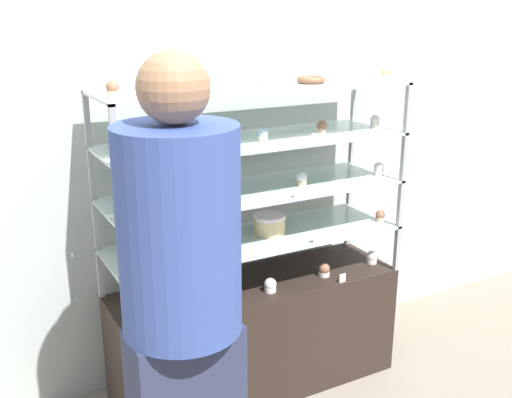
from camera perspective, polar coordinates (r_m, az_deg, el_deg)
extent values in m
plane|color=gray|center=(3.30, 0.00, -17.20)|extent=(20.00, 20.00, 0.00)
cube|color=#A8B2AD|center=(3.09, -3.25, 6.71)|extent=(8.00, 0.05, 2.60)
cube|color=black|center=(3.14, 0.00, -12.79)|extent=(1.45, 0.44, 0.59)
cube|color=#99999E|center=(2.91, -14.63, -6.84)|extent=(0.02, 0.02, 0.24)
cube|color=#99999E|center=(3.48, 8.74, -2.33)|extent=(0.02, 0.02, 0.24)
cube|color=#99999E|center=(2.54, -12.24, -10.39)|extent=(0.02, 0.02, 0.24)
cube|color=#99999E|center=(3.18, 13.28, -4.56)|extent=(0.02, 0.02, 0.24)
cube|color=#B2C6C1|center=(2.91, 0.00, -3.74)|extent=(1.45, 0.44, 0.01)
cube|color=#99999E|center=(2.82, -15.00, -2.35)|extent=(0.02, 0.02, 0.24)
cube|color=#99999E|center=(3.41, 8.93, 1.49)|extent=(0.02, 0.02, 0.24)
cube|color=#99999E|center=(2.43, -12.60, -5.35)|extent=(0.02, 0.02, 0.24)
cube|color=#99999E|center=(3.10, 13.59, -0.42)|extent=(0.02, 0.02, 0.24)
cube|color=#B2C6C1|center=(2.83, 0.00, 0.82)|extent=(1.45, 0.44, 0.01)
cube|color=#99999E|center=(2.75, -15.39, 2.40)|extent=(0.02, 0.02, 0.24)
cube|color=#99999E|center=(3.35, 9.12, 5.47)|extent=(0.02, 0.02, 0.24)
cube|color=#99999E|center=(2.35, -12.99, 0.08)|extent=(0.02, 0.02, 0.24)
cube|color=#99999E|center=(3.04, 13.92, 3.92)|extent=(0.02, 0.02, 0.24)
cube|color=#B2C6C1|center=(2.77, 0.00, 5.61)|extent=(1.45, 0.44, 0.01)
cube|color=#99999E|center=(2.70, -15.81, 7.36)|extent=(0.02, 0.02, 0.24)
cube|color=#99999E|center=(3.31, 9.33, 9.56)|extent=(0.02, 0.02, 0.24)
cube|color=#99999E|center=(2.29, -13.40, 5.85)|extent=(0.02, 0.02, 0.24)
cube|color=#99999E|center=(2.99, 14.25, 8.42)|extent=(0.02, 0.02, 0.24)
cube|color=#B2C6C1|center=(2.73, 0.00, 10.57)|extent=(1.45, 0.44, 0.01)
cylinder|color=#DBBC84|center=(2.94, 1.27, -2.54)|extent=(0.16, 0.16, 0.08)
cylinder|color=silver|center=(2.92, 1.28, -1.65)|extent=(0.16, 0.16, 0.01)
cube|color=#DBBC84|center=(2.54, -7.92, 5.07)|extent=(0.20, 0.14, 0.05)
cube|color=#F4EAB2|center=(2.54, -7.95, 5.74)|extent=(0.21, 0.15, 0.01)
cylinder|color=#CCB28C|center=(2.67, -11.91, -11.52)|extent=(0.06, 0.06, 0.02)
sphere|color=silver|center=(2.66, -11.95, -11.00)|extent=(0.06, 0.06, 0.06)
cylinder|color=#CCB28C|center=(2.83, -5.84, -9.46)|extent=(0.06, 0.06, 0.02)
sphere|color=silver|center=(2.82, -5.85, -8.96)|extent=(0.06, 0.06, 0.06)
cylinder|color=white|center=(2.91, 1.37, -8.59)|extent=(0.06, 0.06, 0.02)
sphere|color=white|center=(2.90, 1.37, -8.10)|extent=(0.06, 0.06, 0.06)
cylinder|color=white|center=(3.09, 6.49, -7.09)|extent=(0.06, 0.06, 0.02)
sphere|color=#8C5B42|center=(3.08, 6.51, -6.62)|extent=(0.06, 0.06, 0.06)
cylinder|color=white|center=(3.28, 10.93, -5.81)|extent=(0.06, 0.06, 0.02)
sphere|color=white|center=(3.26, 10.96, -5.37)|extent=(0.06, 0.06, 0.06)
cube|color=white|center=(3.03, 8.24, -7.46)|extent=(0.04, 0.00, 0.04)
cylinder|color=#CCB28C|center=(2.57, -11.98, -6.68)|extent=(0.05, 0.05, 0.02)
sphere|color=silver|center=(2.56, -12.01, -6.19)|extent=(0.05, 0.05, 0.05)
cylinder|color=#CCB28C|center=(3.18, 11.71, -1.89)|extent=(0.05, 0.05, 0.02)
sphere|color=#8C5B42|center=(3.18, 11.73, -1.48)|extent=(0.05, 0.05, 0.05)
cube|color=white|center=(2.84, 5.78, -3.75)|extent=(0.04, 0.00, 0.04)
cylinder|color=beige|center=(2.48, -12.56, -1.59)|extent=(0.05, 0.05, 0.03)
sphere|color=white|center=(2.47, -12.60, -0.98)|extent=(0.05, 0.05, 0.05)
cylinder|color=white|center=(2.65, -3.50, 0.05)|extent=(0.05, 0.05, 0.03)
sphere|color=#8C5B42|center=(2.64, -3.51, 0.63)|extent=(0.05, 0.05, 0.05)
cylinder|color=#CCB28C|center=(2.89, 4.36, 1.54)|extent=(0.05, 0.05, 0.03)
sphere|color=white|center=(2.89, 4.38, 2.08)|extent=(0.05, 0.05, 0.05)
cylinder|color=white|center=(3.14, 11.58, 2.49)|extent=(0.05, 0.05, 0.03)
sphere|color=silver|center=(3.13, 11.61, 2.99)|extent=(0.05, 0.05, 0.05)
cube|color=white|center=(2.71, 4.00, 0.61)|extent=(0.04, 0.00, 0.04)
cylinder|color=white|center=(2.49, -13.22, 4.25)|extent=(0.05, 0.05, 0.03)
sphere|color=silver|center=(2.49, -13.27, 4.86)|extent=(0.05, 0.05, 0.05)
cylinder|color=beige|center=(2.71, 0.56, 5.76)|extent=(0.05, 0.05, 0.03)
sphere|color=silver|center=(2.71, 0.56, 6.33)|extent=(0.05, 0.05, 0.05)
cylinder|color=#CCB28C|center=(2.90, 6.26, 6.45)|extent=(0.05, 0.05, 0.03)
sphere|color=#8C5B42|center=(2.90, 6.28, 6.98)|extent=(0.05, 0.05, 0.05)
cylinder|color=beige|center=(3.10, 11.24, 6.93)|extent=(0.05, 0.05, 0.03)
sphere|color=silver|center=(3.10, 11.27, 7.43)|extent=(0.05, 0.05, 0.05)
cube|color=white|center=(2.69, 5.64, 5.78)|extent=(0.04, 0.00, 0.04)
cylinder|color=#CCB28C|center=(2.44, -13.46, 9.71)|extent=(0.05, 0.05, 0.02)
sphere|color=#8C5B42|center=(2.44, -13.51, 10.33)|extent=(0.05, 0.05, 0.05)
cylinder|color=beige|center=(2.64, 1.01, 10.73)|extent=(0.05, 0.05, 0.02)
sphere|color=silver|center=(2.64, 1.01, 11.31)|extent=(0.05, 0.05, 0.05)
cylinder|color=white|center=(3.05, 12.25, 11.27)|extent=(0.05, 0.05, 0.02)
sphere|color=#E5996B|center=(3.05, 12.29, 11.76)|extent=(0.05, 0.05, 0.05)
cube|color=white|center=(2.45, -2.37, 10.41)|extent=(0.04, 0.00, 0.04)
torus|color=brown|center=(2.87, 5.26, 11.25)|extent=(0.13, 0.13, 0.03)
cylinder|color=#33478C|center=(2.00, -7.32, -3.10)|extent=(0.41, 0.41, 0.71)
sphere|color=#936B4C|center=(1.89, -7.88, 10.47)|extent=(0.23, 0.23, 0.23)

